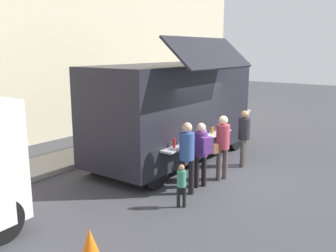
{
  "coord_description": "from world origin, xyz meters",
  "views": [
    {
      "loc": [
        -8.94,
        -4.28,
        3.5
      ],
      "look_at": [
        -0.49,
        1.99,
        1.3
      ],
      "focal_mm": 39.29,
      "sensor_mm": 36.0,
      "label": 1
    }
  ],
  "objects_px": {
    "customer_mid_with_backpack": "(202,149)",
    "customer_extra_browsing": "(244,133)",
    "child_near_queue": "(181,182)",
    "customer_front_ordering": "(222,142)",
    "customer_rear_waiting": "(187,152)",
    "trash_bin": "(186,118)",
    "food_truck_main": "(174,109)",
    "traffic_cone_orange": "(90,244)"
  },
  "relations": [
    {
      "from": "customer_mid_with_backpack",
      "to": "customer_extra_browsing",
      "type": "relative_size",
      "value": 0.98
    },
    {
      "from": "customer_extra_browsing",
      "to": "child_near_queue",
      "type": "distance_m",
      "value": 3.63
    },
    {
      "from": "customer_front_ordering",
      "to": "customer_rear_waiting",
      "type": "relative_size",
      "value": 0.99
    },
    {
      "from": "customer_mid_with_backpack",
      "to": "customer_rear_waiting",
      "type": "relative_size",
      "value": 0.94
    },
    {
      "from": "trash_bin",
      "to": "customer_mid_with_backpack",
      "type": "height_order",
      "value": "customer_mid_with_backpack"
    },
    {
      "from": "trash_bin",
      "to": "customer_extra_browsing",
      "type": "relative_size",
      "value": 0.58
    },
    {
      "from": "food_truck_main",
      "to": "trash_bin",
      "type": "height_order",
      "value": "food_truck_main"
    },
    {
      "from": "customer_mid_with_backpack",
      "to": "customer_extra_browsing",
      "type": "height_order",
      "value": "customer_extra_browsing"
    },
    {
      "from": "traffic_cone_orange",
      "to": "child_near_queue",
      "type": "relative_size",
      "value": 0.55
    },
    {
      "from": "customer_front_ordering",
      "to": "customer_extra_browsing",
      "type": "height_order",
      "value": "customer_front_ordering"
    },
    {
      "from": "traffic_cone_orange",
      "to": "trash_bin",
      "type": "relative_size",
      "value": 0.56
    },
    {
      "from": "traffic_cone_orange",
      "to": "trash_bin",
      "type": "xyz_separation_m",
      "value": [
        9.69,
        4.54,
        0.22
      ]
    },
    {
      "from": "trash_bin",
      "to": "customer_extra_browsing",
      "type": "distance_m",
      "value": 5.61
    },
    {
      "from": "food_truck_main",
      "to": "customer_front_ordering",
      "type": "height_order",
      "value": "food_truck_main"
    },
    {
      "from": "customer_rear_waiting",
      "to": "traffic_cone_orange",
      "type": "bearing_deg",
      "value": 149.83
    },
    {
      "from": "traffic_cone_orange",
      "to": "customer_front_ordering",
      "type": "distance_m",
      "value": 4.85
    },
    {
      "from": "trash_bin",
      "to": "customer_rear_waiting",
      "type": "bearing_deg",
      "value": -146.15
    },
    {
      "from": "customer_rear_waiting",
      "to": "customer_extra_browsing",
      "type": "height_order",
      "value": "customer_rear_waiting"
    },
    {
      "from": "food_truck_main",
      "to": "customer_mid_with_backpack",
      "type": "distance_m",
      "value": 2.57
    },
    {
      "from": "food_truck_main",
      "to": "traffic_cone_orange",
      "type": "bearing_deg",
      "value": -158.85
    },
    {
      "from": "trash_bin",
      "to": "customer_extra_browsing",
      "type": "xyz_separation_m",
      "value": [
        -3.45,
        -4.39,
        0.53
      ]
    },
    {
      "from": "food_truck_main",
      "to": "traffic_cone_orange",
      "type": "xyz_separation_m",
      "value": [
        -5.49,
        -2.21,
        -1.39
      ]
    },
    {
      "from": "trash_bin",
      "to": "food_truck_main",
      "type": "bearing_deg",
      "value": -151.09
    },
    {
      "from": "customer_extra_browsing",
      "to": "traffic_cone_orange",
      "type": "bearing_deg",
      "value": 78.45
    },
    {
      "from": "food_truck_main",
      "to": "customer_front_ordering",
      "type": "bearing_deg",
      "value": -109.17
    },
    {
      "from": "traffic_cone_orange",
      "to": "trash_bin",
      "type": "bearing_deg",
      "value": 25.09
    },
    {
      "from": "customer_mid_with_backpack",
      "to": "customer_rear_waiting",
      "type": "xyz_separation_m",
      "value": [
        -0.6,
        0.05,
        0.04
      ]
    },
    {
      "from": "food_truck_main",
      "to": "customer_rear_waiting",
      "type": "height_order",
      "value": "food_truck_main"
    },
    {
      "from": "customer_rear_waiting",
      "to": "child_near_queue",
      "type": "height_order",
      "value": "customer_rear_waiting"
    },
    {
      "from": "food_truck_main",
      "to": "child_near_queue",
      "type": "distance_m",
      "value": 3.79
    },
    {
      "from": "food_truck_main",
      "to": "customer_rear_waiting",
      "type": "bearing_deg",
      "value": -138.65
    },
    {
      "from": "traffic_cone_orange",
      "to": "customer_mid_with_backpack",
      "type": "height_order",
      "value": "customer_mid_with_backpack"
    },
    {
      "from": "traffic_cone_orange",
      "to": "customer_mid_with_backpack",
      "type": "distance_m",
      "value": 4.05
    },
    {
      "from": "customer_front_ordering",
      "to": "customer_mid_with_backpack",
      "type": "bearing_deg",
      "value": 97.59
    },
    {
      "from": "traffic_cone_orange",
      "to": "trash_bin",
      "type": "height_order",
      "value": "trash_bin"
    },
    {
      "from": "trash_bin",
      "to": "child_near_queue",
      "type": "xyz_separation_m",
      "value": [
        -7.05,
        -4.59,
        0.11
      ]
    },
    {
      "from": "food_truck_main",
      "to": "customer_mid_with_backpack",
      "type": "relative_size",
      "value": 3.59
    },
    {
      "from": "traffic_cone_orange",
      "to": "customer_rear_waiting",
      "type": "bearing_deg",
      "value": 5.03
    },
    {
      "from": "child_near_queue",
      "to": "customer_rear_waiting",
      "type": "bearing_deg",
      "value": -13.26
    },
    {
      "from": "trash_bin",
      "to": "customer_mid_with_backpack",
      "type": "bearing_deg",
      "value": -143.13
    },
    {
      "from": "trash_bin",
      "to": "customer_extra_browsing",
      "type": "bearing_deg",
      "value": -128.12
    },
    {
      "from": "trash_bin",
      "to": "customer_extra_browsing",
      "type": "height_order",
      "value": "customer_extra_browsing"
    }
  ]
}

